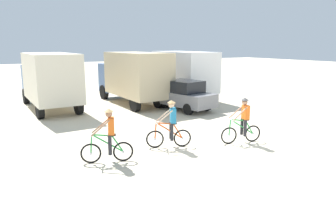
{
  "coord_description": "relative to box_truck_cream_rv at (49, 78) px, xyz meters",
  "views": [
    {
      "loc": [
        -7.69,
        -8.6,
        3.86
      ],
      "look_at": [
        -0.56,
        3.55,
        1.1
      ],
      "focal_mm": 33.27,
      "sensor_mm": 36.0,
      "label": 1
    }
  ],
  "objects": [
    {
      "name": "sedan_parked",
      "position": [
        6.77,
        -4.11,
        -0.99
      ],
      "size": [
        2.59,
        4.47,
        1.76
      ],
      "color": "slate",
      "rests_on": "ground"
    },
    {
      "name": "cyclist_near_camera",
      "position": [
        5.32,
        -10.73,
        -1.03
      ],
      "size": [
        1.69,
        0.62,
        1.82
      ],
      "color": "black",
      "rests_on": "ground"
    },
    {
      "name": "box_truck_cream_rv",
      "position": [
        0.0,
        0.0,
        0.0
      ],
      "size": [
        2.54,
        6.8,
        3.35
      ],
      "color": "beige",
      "rests_on": "ground"
    },
    {
      "name": "cyclist_cowboy_hat",
      "position": [
        2.57,
        -9.75,
        -1.03
      ],
      "size": [
        1.62,
        0.79,
        1.82
      ],
      "color": "black",
      "rests_on": "ground"
    },
    {
      "name": "box_truck_tan_camper",
      "position": [
        5.04,
        -0.92,
        0.0
      ],
      "size": [
        2.59,
        6.82,
        3.35
      ],
      "color": "#CCB78E",
      "rests_on": "ground"
    },
    {
      "name": "ground_plane",
      "position": [
        4.45,
        -10.88,
        -1.87
      ],
      "size": [
        120.0,
        120.0,
        0.0
      ],
      "primitive_type": "plane",
      "color": "beige"
    },
    {
      "name": "cyclist_orange_shirt",
      "position": [
        0.04,
        -10.04,
        -1.03
      ],
      "size": [
        1.64,
        0.74,
        1.82
      ],
      "color": "black",
      "rests_on": "ground"
    },
    {
      "name": "box_truck_avon_van",
      "position": [
        8.82,
        -0.59,
        0.0
      ],
      "size": [
        2.42,
        6.76,
        3.35
      ],
      "color": "white",
      "rests_on": "ground"
    }
  ]
}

